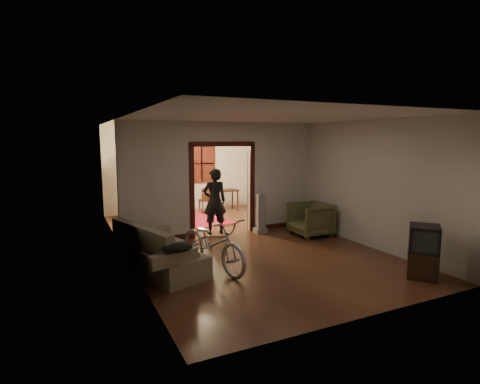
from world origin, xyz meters
TOP-DOWN VIEW (x-y plane):
  - floor at (0.00, 0.00)m, footprint 5.00×8.50m
  - ceiling at (0.00, 0.00)m, footprint 5.00×8.50m
  - wall_back at (0.00, 4.25)m, footprint 5.00×0.02m
  - wall_left at (-2.50, 0.00)m, footprint 0.02×8.50m
  - wall_right at (2.50, 0.00)m, footprint 0.02×8.50m
  - partition_wall at (0.00, 0.75)m, footprint 5.00×0.14m
  - door_casing at (0.00, 0.75)m, footprint 1.74×0.20m
  - far_window at (0.70, 4.21)m, footprint 0.98×0.06m
  - chandelier at (0.00, 2.50)m, footprint 0.24×0.24m
  - light_switch at (1.05, 0.68)m, footprint 0.08×0.01m
  - sofa at (-2.06, -1.31)m, footprint 1.40×2.07m
  - rolled_paper at (-1.96, -1.01)m, footprint 0.09×0.75m
  - jacket at (-2.01, -2.22)m, footprint 0.50×0.38m
  - bicycle at (-1.17, -1.60)m, footprint 1.10×1.98m
  - armchair at (1.90, -0.38)m, footprint 0.91×0.89m
  - tv_stand at (1.97, -3.53)m, footprint 0.71×0.71m
  - crt_tv at (1.97, -3.53)m, footprint 0.71×0.71m
  - vacuum at (0.91, 0.40)m, footprint 0.33×0.28m
  - person at (-0.16, 0.84)m, footprint 0.64×0.46m
  - oriental_rug at (-0.01, 2.53)m, footprint 1.76×2.17m
  - locker at (-1.40, 3.73)m, footprint 0.90×0.57m
  - globe at (-1.40, 3.73)m, footprint 0.31×0.31m
  - desk at (1.21, 3.52)m, footprint 1.06×0.80m
  - desk_chair at (0.56, 3.48)m, footprint 0.47×0.47m

SIDE VIEW (x-z plane):
  - floor at x=0.00m, z-range -0.01..0.01m
  - oriental_rug at x=-0.01m, z-range 0.00..0.02m
  - tv_stand at x=1.97m, z-range 0.00..0.48m
  - desk at x=1.21m, z-range 0.00..0.70m
  - desk_chair at x=0.56m, z-range 0.00..0.82m
  - armchair at x=1.90m, z-range 0.00..0.82m
  - sofa at x=-2.06m, z-range 0.00..0.87m
  - bicycle at x=-1.17m, z-range 0.00..0.99m
  - vacuum at x=0.91m, z-range 0.00..1.01m
  - rolled_paper at x=-1.96m, z-range 0.48..0.58m
  - jacket at x=-2.01m, z-range 0.61..0.75m
  - crt_tv at x=1.97m, z-range 0.46..0.91m
  - person at x=-0.16m, z-range 0.00..1.66m
  - locker at x=-1.40m, z-range 0.00..1.69m
  - door_casing at x=0.00m, z-range -0.06..2.26m
  - light_switch at x=1.05m, z-range 1.19..1.31m
  - wall_back at x=0.00m, z-range 0.00..2.80m
  - wall_left at x=-2.50m, z-range 0.00..2.80m
  - wall_right at x=2.50m, z-range 0.00..2.80m
  - partition_wall at x=0.00m, z-range 0.00..2.80m
  - far_window at x=0.70m, z-range 0.91..2.19m
  - globe at x=-1.40m, z-range 1.79..2.09m
  - chandelier at x=0.00m, z-range 2.23..2.47m
  - ceiling at x=0.00m, z-range 2.79..2.80m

